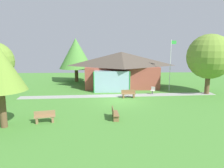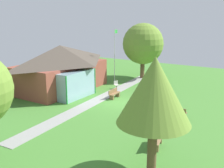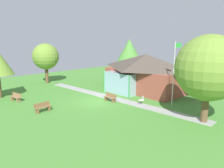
{
  "view_description": "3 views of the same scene",
  "coord_description": "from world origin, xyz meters",
  "px_view_note": "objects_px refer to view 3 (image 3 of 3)",
  "views": [
    {
      "loc": [
        -1.66,
        -21.22,
        5.64
      ],
      "look_at": [
        -0.88,
        1.35,
        1.48
      ],
      "focal_mm": 34.91,
      "sensor_mm": 36.0,
      "label": 1
    },
    {
      "loc": [
        -19.3,
        -11.24,
        7.32
      ],
      "look_at": [
        0.39,
        1.17,
        1.47
      ],
      "focal_mm": 42.21,
      "sensor_mm": 36.0,
      "label": 2
    },
    {
      "loc": [
        16.31,
        -13.08,
        6.31
      ],
      "look_at": [
        -0.4,
        2.71,
        1.45
      ],
      "focal_mm": 33.39,
      "sensor_mm": 36.0,
      "label": 3
    }
  ],
  "objects_px": {
    "pavilion": "(145,72)",
    "bench_front_center": "(43,107)",
    "patio_chair_lawn_spare": "(141,100)",
    "tree_behind_pavilion_left": "(129,53)",
    "bench_rear_near_path": "(110,98)",
    "tree_west_hedge": "(46,57)",
    "tree_east_hedge": "(209,68)",
    "flagpole": "(174,72)",
    "bench_front_left": "(16,97)"
  },
  "relations": [
    {
      "from": "flagpole",
      "to": "bench_front_center",
      "type": "distance_m",
      "value": 12.53
    },
    {
      "from": "bench_front_center",
      "to": "bench_rear_near_path",
      "type": "xyz_separation_m",
      "value": [
        1.77,
        6.62,
        0.0
      ]
    },
    {
      "from": "tree_east_hedge",
      "to": "tree_behind_pavilion_left",
      "type": "relative_size",
      "value": 1.04
    },
    {
      "from": "bench_front_center",
      "to": "tree_west_hedge",
      "type": "distance_m",
      "value": 13.74
    },
    {
      "from": "bench_front_center",
      "to": "bench_rear_near_path",
      "type": "height_order",
      "value": "same"
    },
    {
      "from": "pavilion",
      "to": "bench_rear_near_path",
      "type": "height_order",
      "value": "pavilion"
    },
    {
      "from": "bench_front_center",
      "to": "tree_east_hedge",
      "type": "distance_m",
      "value": 14.19
    },
    {
      "from": "bench_front_left",
      "to": "tree_west_hedge",
      "type": "distance_m",
      "value": 10.1
    },
    {
      "from": "tree_east_hedge",
      "to": "tree_behind_pavilion_left",
      "type": "height_order",
      "value": "tree_east_hedge"
    },
    {
      "from": "bench_front_left",
      "to": "patio_chair_lawn_spare",
      "type": "xyz_separation_m",
      "value": [
        9.84,
        8.71,
        0.01
      ]
    },
    {
      "from": "flagpole",
      "to": "tree_west_hedge",
      "type": "bearing_deg",
      "value": -169.13
    },
    {
      "from": "bench_front_center",
      "to": "tree_east_hedge",
      "type": "height_order",
      "value": "tree_east_hedge"
    },
    {
      "from": "pavilion",
      "to": "tree_behind_pavilion_left",
      "type": "bearing_deg",
      "value": 146.49
    },
    {
      "from": "bench_rear_near_path",
      "to": "bench_front_center",
      "type": "bearing_deg",
      "value": 73.23
    },
    {
      "from": "tree_east_hedge",
      "to": "tree_west_hedge",
      "type": "height_order",
      "value": "tree_east_hedge"
    },
    {
      "from": "bench_front_left",
      "to": "tree_west_hedge",
      "type": "relative_size",
      "value": 0.27
    },
    {
      "from": "bench_front_left",
      "to": "bench_rear_near_path",
      "type": "bearing_deg",
      "value": -146.64
    },
    {
      "from": "flagpole",
      "to": "tree_west_hedge",
      "type": "distance_m",
      "value": 19.19
    },
    {
      "from": "patio_chair_lawn_spare",
      "to": "bench_rear_near_path",
      "type": "bearing_deg",
      "value": 59.36
    },
    {
      "from": "patio_chair_lawn_spare",
      "to": "tree_behind_pavilion_left",
      "type": "xyz_separation_m",
      "value": [
        -9.73,
        8.89,
        3.84
      ]
    },
    {
      "from": "pavilion",
      "to": "bench_front_left",
      "type": "bearing_deg",
      "value": -116.13
    },
    {
      "from": "bench_rear_near_path",
      "to": "patio_chair_lawn_spare",
      "type": "bearing_deg",
      "value": -154.04
    },
    {
      "from": "bench_rear_near_path",
      "to": "tree_west_hedge",
      "type": "bearing_deg",
      "value": -0.26
    },
    {
      "from": "patio_chair_lawn_spare",
      "to": "flagpole",
      "type": "bearing_deg",
      "value": -113.19
    },
    {
      "from": "flagpole",
      "to": "patio_chair_lawn_spare",
      "type": "distance_m",
      "value": 4.2
    },
    {
      "from": "flagpole",
      "to": "bench_rear_near_path",
      "type": "relative_size",
      "value": 4.09
    },
    {
      "from": "patio_chair_lawn_spare",
      "to": "tree_east_hedge",
      "type": "bearing_deg",
      "value": -148.47
    },
    {
      "from": "pavilion",
      "to": "flagpole",
      "type": "distance_m",
      "value": 6.49
    },
    {
      "from": "pavilion",
      "to": "tree_west_hedge",
      "type": "bearing_deg",
      "value": -153.5
    },
    {
      "from": "bench_front_left",
      "to": "patio_chair_lawn_spare",
      "type": "relative_size",
      "value": 1.81
    },
    {
      "from": "pavilion",
      "to": "patio_chair_lawn_spare",
      "type": "bearing_deg",
      "value": -54.54
    },
    {
      "from": "patio_chair_lawn_spare",
      "to": "tree_west_hedge",
      "type": "relative_size",
      "value": 0.15
    },
    {
      "from": "tree_west_hedge",
      "to": "tree_east_hedge",
      "type": "bearing_deg",
      "value": 4.8
    },
    {
      "from": "bench_front_center",
      "to": "patio_chair_lawn_spare",
      "type": "relative_size",
      "value": 1.77
    },
    {
      "from": "patio_chair_lawn_spare",
      "to": "pavilion",
      "type": "bearing_deg",
      "value": -22.95
    },
    {
      "from": "pavilion",
      "to": "tree_behind_pavilion_left",
      "type": "relative_size",
      "value": 1.58
    },
    {
      "from": "pavilion",
      "to": "bench_front_center",
      "type": "xyz_separation_m",
      "value": [
        -1.41,
        -12.79,
        -2.02
      ]
    },
    {
      "from": "tree_east_hedge",
      "to": "bench_front_left",
      "type": "bearing_deg",
      "value": -151.58
    },
    {
      "from": "tree_east_hedge",
      "to": "bench_rear_near_path",
      "type": "bearing_deg",
      "value": -170.48
    },
    {
      "from": "tree_east_hedge",
      "to": "tree_behind_pavilion_left",
      "type": "bearing_deg",
      "value": 150.89
    },
    {
      "from": "bench_rear_near_path",
      "to": "tree_west_hedge",
      "type": "relative_size",
      "value": 0.26
    },
    {
      "from": "pavilion",
      "to": "tree_west_hedge",
      "type": "relative_size",
      "value": 1.75
    },
    {
      "from": "flagpole",
      "to": "bench_front_center",
      "type": "xyz_separation_m",
      "value": [
        -7.12,
        -9.87,
        -2.99
      ]
    },
    {
      "from": "flagpole",
      "to": "patio_chair_lawn_spare",
      "type": "xyz_separation_m",
      "value": [
        -2.42,
        -1.71,
        -2.98
      ]
    },
    {
      "from": "flagpole",
      "to": "pavilion",
      "type": "bearing_deg",
      "value": 152.91
    },
    {
      "from": "bench_front_left",
      "to": "tree_behind_pavilion_left",
      "type": "xyz_separation_m",
      "value": [
        0.11,
        17.6,
        3.85
      ]
    },
    {
      "from": "pavilion",
      "to": "bench_rear_near_path",
      "type": "relative_size",
      "value": 6.8
    },
    {
      "from": "pavilion",
      "to": "patio_chair_lawn_spare",
      "type": "relative_size",
      "value": 11.96
    },
    {
      "from": "patio_chair_lawn_spare",
      "to": "tree_behind_pavilion_left",
      "type": "bearing_deg",
      "value": -10.83
    },
    {
      "from": "pavilion",
      "to": "flagpole",
      "type": "height_order",
      "value": "flagpole"
    }
  ]
}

